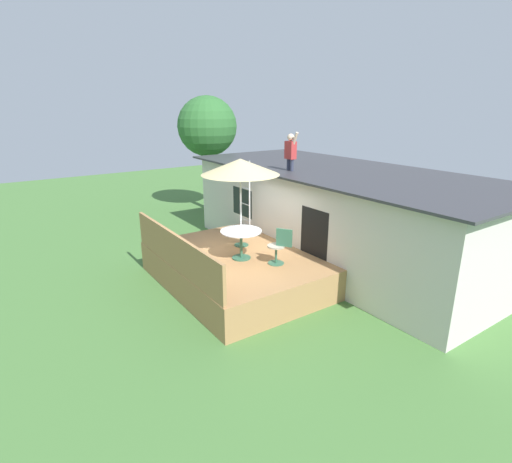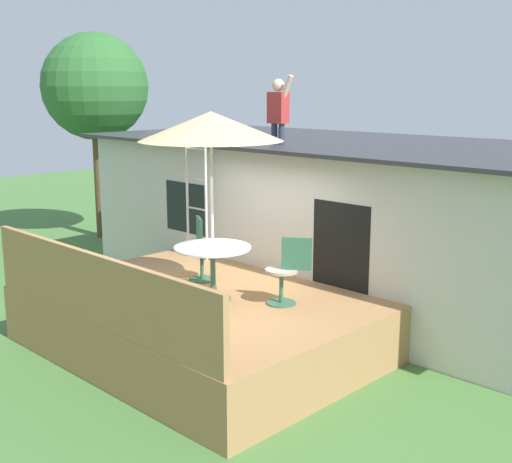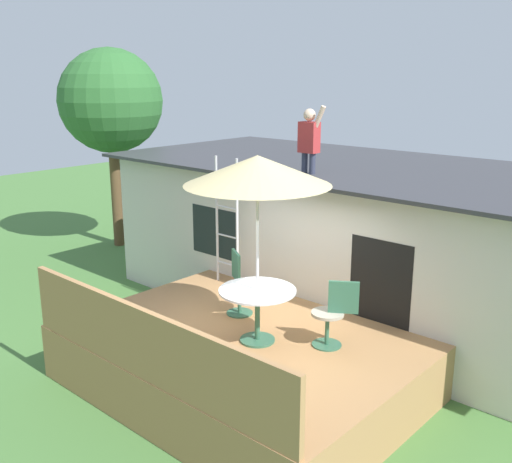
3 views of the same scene
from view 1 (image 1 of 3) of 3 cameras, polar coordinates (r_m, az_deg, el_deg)
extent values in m
plane|color=#477538|center=(10.82, -2.65, -7.26)|extent=(40.00, 40.00, 0.00)
cube|color=beige|center=(12.51, 11.42, 2.41)|extent=(10.00, 4.00, 2.67)
cube|color=#38383D|center=(12.23, 11.81, 8.59)|extent=(10.50, 4.50, 0.06)
cube|color=black|center=(12.92, -1.93, 4.22)|extent=(1.10, 0.03, 0.90)
cube|color=black|center=(10.45, 8.27, -2.13)|extent=(1.00, 0.03, 2.00)
cube|color=#A87A4C|center=(10.66, -2.68, -5.31)|extent=(4.77, 3.54, 0.80)
cube|color=#A87A4C|center=(9.62, -11.50, -2.82)|extent=(4.67, 0.08, 0.90)
cylinder|color=#33664C|center=(10.25, -2.11, -3.76)|extent=(0.48, 0.48, 0.03)
cylinder|color=#33664C|center=(10.13, -2.13, -1.89)|extent=(0.07, 0.07, 0.71)
cylinder|color=silver|center=(10.01, -2.15, 0.05)|extent=(1.04, 1.04, 0.03)
cylinder|color=silver|center=(9.88, -2.18, 2.65)|extent=(0.04, 0.04, 2.40)
cone|color=beige|center=(9.64, -2.26, 9.26)|extent=(1.90, 1.90, 0.38)
cylinder|color=silver|center=(12.37, -2.16, 5.28)|extent=(0.04, 0.04, 2.20)
cylinder|color=silver|center=(11.98, -0.93, 4.87)|extent=(0.04, 0.04, 2.20)
cylinder|color=silver|center=(12.36, -1.53, 1.68)|extent=(0.48, 0.03, 0.03)
cylinder|color=silver|center=(12.23, -1.55, 3.93)|extent=(0.48, 0.03, 0.03)
cylinder|color=silver|center=(12.12, -1.57, 6.23)|extent=(0.48, 0.03, 0.03)
cylinder|color=silver|center=(12.03, -1.59, 8.56)|extent=(0.48, 0.03, 0.03)
cylinder|color=#33384C|center=(11.77, 4.66, 9.54)|extent=(0.10, 0.10, 0.34)
cylinder|color=#33384C|center=(11.65, 5.16, 9.45)|extent=(0.10, 0.10, 0.34)
cube|color=#B73333|center=(11.66, 4.96, 11.54)|extent=(0.32, 0.20, 0.50)
sphere|color=beige|center=(11.62, 5.01, 13.30)|extent=(0.20, 0.20, 0.20)
cylinder|color=beige|center=(11.49, 5.58, 12.93)|extent=(0.26, 0.08, 0.44)
cylinder|color=#33664C|center=(11.17, -2.11, -1.93)|extent=(0.40, 0.40, 0.02)
cylinder|color=#33664C|center=(11.10, -2.13, -0.86)|extent=(0.06, 0.06, 0.44)
cylinder|color=#A59E8C|center=(11.03, -2.14, 0.27)|extent=(0.44, 0.44, 0.04)
cube|color=#33664C|center=(11.15, -2.15, 1.76)|extent=(0.36, 0.25, 0.44)
cylinder|color=#33664C|center=(9.93, 2.86, -4.53)|extent=(0.40, 0.40, 0.02)
cylinder|color=#33664C|center=(9.85, 2.88, -3.35)|extent=(0.06, 0.06, 0.44)
cylinder|color=#A59E8C|center=(9.77, 2.91, -2.09)|extent=(0.44, 0.44, 0.04)
cube|color=#33664C|center=(9.63, 4.05, -0.90)|extent=(0.36, 0.25, 0.44)
cylinder|color=brown|center=(17.95, -6.76, 8.05)|extent=(0.27, 0.27, 3.16)
sphere|color=#2D662D|center=(17.72, -7.01, 14.72)|extent=(2.54, 2.54, 2.54)
camera|label=2|loc=(1.97, -53.89, -18.85)|focal=46.83mm
camera|label=3|loc=(3.17, -43.52, 8.90)|focal=41.63mm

